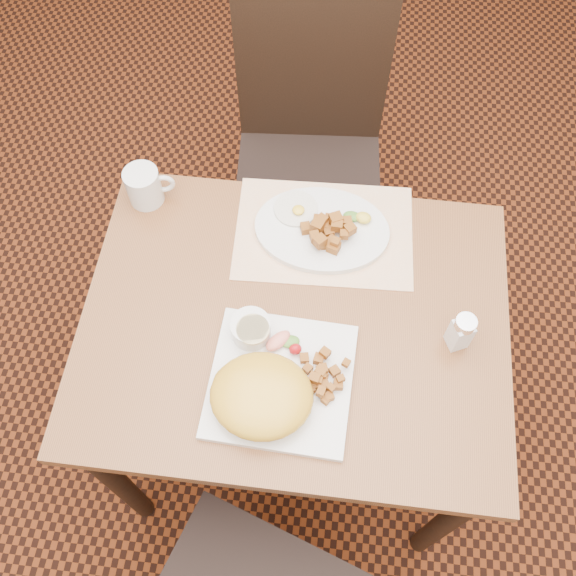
% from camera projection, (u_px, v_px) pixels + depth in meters
% --- Properties ---
extents(ground, '(8.00, 8.00, 0.00)m').
position_uv_depth(ground, '(292.00, 425.00, 2.01)').
color(ground, black).
rests_on(ground, ground).
extents(table, '(0.90, 0.70, 0.75)m').
position_uv_depth(table, '(294.00, 341.00, 1.45)').
color(table, brown).
rests_on(table, ground).
extents(chair_far, '(0.45, 0.46, 0.97)m').
position_uv_depth(chair_far, '(310.00, 144.00, 1.86)').
color(chair_far, black).
rests_on(chair_far, ground).
extents(placemat, '(0.41, 0.30, 0.00)m').
position_uv_depth(placemat, '(324.00, 232.00, 1.46)').
color(placemat, white).
rests_on(placemat, table).
extents(plate_square, '(0.29, 0.29, 0.02)m').
position_uv_depth(plate_square, '(281.00, 381.00, 1.28)').
color(plate_square, silver).
rests_on(plate_square, table).
extents(plate_oval, '(0.31, 0.23, 0.02)m').
position_uv_depth(plate_oval, '(322.00, 230.00, 1.45)').
color(plate_oval, silver).
rests_on(plate_oval, placemat).
extents(hollandaise_mound, '(0.20, 0.18, 0.07)m').
position_uv_depth(hollandaise_mound, '(261.00, 396.00, 1.22)').
color(hollandaise_mound, gold).
rests_on(hollandaise_mound, plate_square).
extents(ramekin, '(0.08, 0.08, 0.04)m').
position_uv_depth(ramekin, '(251.00, 329.00, 1.30)').
color(ramekin, silver).
rests_on(ramekin, plate_square).
extents(garnish_sq, '(0.08, 0.06, 0.03)m').
position_uv_depth(garnish_sq, '(285.00, 343.00, 1.30)').
color(garnish_sq, '#387223').
rests_on(garnish_sq, plate_square).
extents(fried_egg, '(0.10, 0.10, 0.02)m').
position_uv_depth(fried_egg, '(296.00, 209.00, 1.46)').
color(fried_egg, white).
rests_on(fried_egg, plate_oval).
extents(garnish_ov, '(0.07, 0.04, 0.02)m').
position_uv_depth(garnish_ov, '(359.00, 217.00, 1.44)').
color(garnish_ov, '#387223').
rests_on(garnish_ov, plate_oval).
extents(salt_shaker, '(0.06, 0.06, 0.10)m').
position_uv_depth(salt_shaker, '(461.00, 332.00, 1.28)').
color(salt_shaker, white).
rests_on(salt_shaker, table).
extents(coffee_mug, '(0.11, 0.08, 0.09)m').
position_uv_depth(coffee_mug, '(145.00, 186.00, 1.46)').
color(coffee_mug, silver).
rests_on(coffee_mug, table).
extents(home_fries_sq, '(0.10, 0.11, 0.03)m').
position_uv_depth(home_fries_sq, '(321.00, 377.00, 1.26)').
color(home_fries_sq, '#995618').
rests_on(home_fries_sq, plate_square).
extents(home_fries_ov, '(0.13, 0.10, 0.04)m').
position_uv_depth(home_fries_ov, '(329.00, 230.00, 1.41)').
color(home_fries_ov, '#995618').
rests_on(home_fries_ov, plate_oval).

